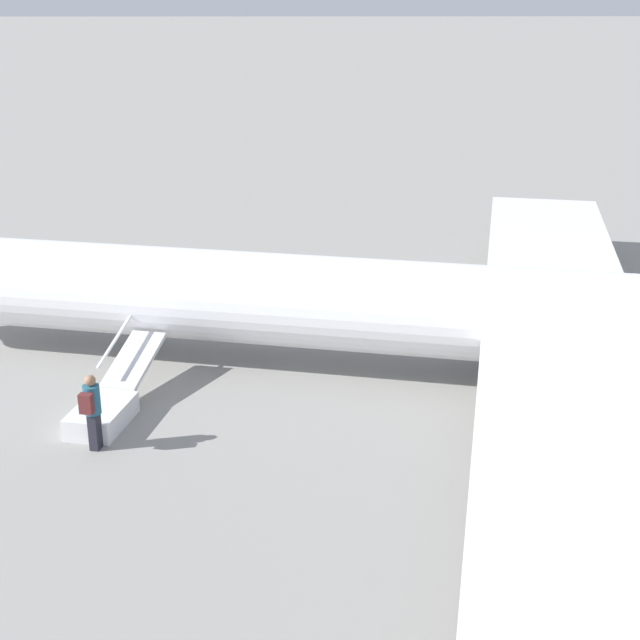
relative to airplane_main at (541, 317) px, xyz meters
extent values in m
plane|color=gray|center=(0.93, -0.20, -1.87)|extent=(600.00, 600.00, 0.00)
cylinder|color=white|center=(0.93, -0.20, -0.01)|extent=(29.23, 8.61, 2.40)
cube|color=white|center=(1.07, 7.31, -0.19)|extent=(6.38, 12.88, 0.24)
cube|color=white|center=(-2.08, -7.09, -0.19)|extent=(6.38, 12.88, 0.24)
cylinder|color=black|center=(10.27, -2.24, -1.57)|extent=(0.61, 0.27, 0.59)
cylinder|color=#2D2D33|center=(10.27, -2.24, -1.19)|extent=(0.11, 0.11, 0.19)
cylinder|color=black|center=(-1.71, 1.48, -1.57)|extent=(0.61, 0.27, 0.59)
cylinder|color=#2D2D33|center=(-1.71, 1.48, -1.19)|extent=(0.11, 0.11, 0.19)
cylinder|color=black|center=(-2.17, -0.63, -1.57)|extent=(0.61, 0.27, 0.59)
cylinder|color=#2D2D33|center=(-2.17, -0.63, -1.19)|extent=(0.11, 0.11, 0.19)
cube|color=silver|center=(10.43, 1.97, -1.62)|extent=(1.46, 1.99, 0.50)
cube|color=silver|center=(10.01, 0.01, -1.08)|extent=(1.36, 2.37, 0.69)
cube|color=silver|center=(10.45, -0.08, -0.58)|extent=(0.53, 2.18, 0.64)
cube|color=#23232D|center=(10.33, 3.04, -1.45)|extent=(0.26, 0.32, 0.85)
cylinder|color=#265972|center=(10.33, 3.04, -0.70)|extent=(0.36, 0.36, 0.65)
sphere|color=#936B4C|center=(10.33, 3.04, -0.25)|extent=(0.24, 0.24, 0.24)
cube|color=#592323|center=(10.39, 3.30, -0.66)|extent=(0.31, 0.24, 0.44)
camera|label=1|loc=(5.76, 20.28, 7.54)|focal=50.00mm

